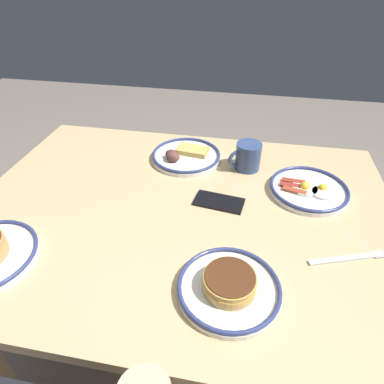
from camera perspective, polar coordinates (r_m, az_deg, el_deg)
name	(u,v)px	position (r m, az deg, el deg)	size (l,w,h in m)	color
ground_plane	(184,341)	(1.52, -1.39, -24.66)	(6.00, 6.00, 0.00)	slate
dining_table	(181,235)	(1.01, -1.92, -7.49)	(1.24, 0.91, 0.73)	tan
plate_near_main	(185,156)	(1.16, -1.16, 6.42)	(0.24, 0.24, 0.05)	white
plate_far_companion	(309,189)	(1.06, 19.77, 0.46)	(0.24, 0.24, 0.04)	white
plate_far_side	(229,286)	(0.74, 6.52, -16.13)	(0.23, 0.23, 0.05)	silver
coffee_mug	(247,156)	(1.11, 9.71, 6.23)	(0.11, 0.09, 0.09)	#334772
cell_phone	(219,202)	(0.96, 4.77, -1.74)	(0.14, 0.07, 0.01)	black
fork_near	(348,258)	(0.89, 25.74, -10.43)	(0.19, 0.08, 0.01)	silver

